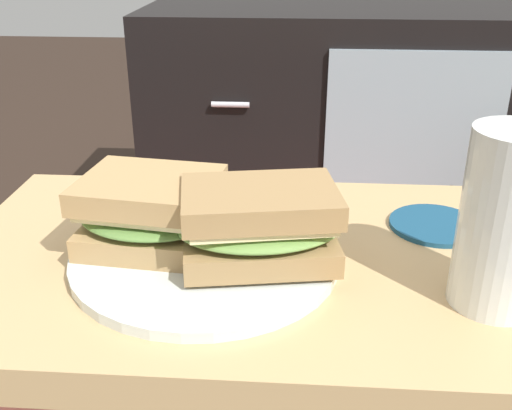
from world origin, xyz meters
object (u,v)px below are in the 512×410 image
at_px(sandwich_back, 260,224).
at_px(coaster, 435,225).
at_px(plate, 205,256).
at_px(tv_cabinet, 347,128).
at_px(sandwich_front, 151,212).
at_px(beer_glass, 506,225).

relative_size(sandwich_back, coaster, 1.68).
relative_size(plate, sandwich_back, 1.57).
xyz_separation_m(tv_cabinet, sandwich_front, (-0.26, -0.95, 0.21)).
bearing_deg(sandwich_front, tv_cabinet, 74.91).
relative_size(beer_glass, coaster, 1.58).
bearing_deg(plate, coaster, 20.71).
height_order(sandwich_back, coaster, sandwich_back).
height_order(sandwich_front, coaster, sandwich_front).
distance_m(plate, sandwich_back, 0.07).
height_order(plate, sandwich_front, sandwich_front).
bearing_deg(coaster, tv_cabinet, 91.43).
relative_size(plate, beer_glass, 1.66).
distance_m(plate, sandwich_front, 0.07).
distance_m(plate, coaster, 0.24).
xyz_separation_m(tv_cabinet, plate, (-0.21, -0.97, 0.17)).
height_order(sandwich_back, beer_glass, beer_glass).
relative_size(sandwich_front, sandwich_back, 0.91).
relative_size(tv_cabinet, sandwich_back, 6.08).
bearing_deg(coaster, sandwich_back, -150.46).
height_order(plate, beer_glass, beer_glass).
bearing_deg(tv_cabinet, plate, -102.00).
bearing_deg(sandwich_back, plate, 165.11).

